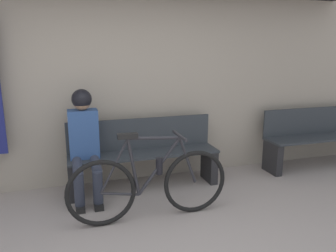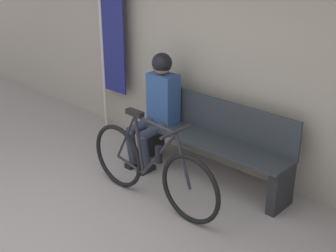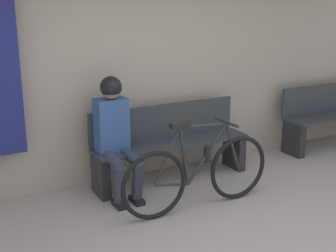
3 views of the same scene
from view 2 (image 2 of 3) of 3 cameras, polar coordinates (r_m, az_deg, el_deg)
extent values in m
plane|color=gray|center=(4.35, -14.84, -14.06)|extent=(24.00, 24.00, 0.00)
cube|color=#9E9384|center=(5.20, 6.01, 12.20)|extent=(12.00, 0.12, 3.20)
cube|color=#2D3338|center=(5.03, 5.14, -1.81)|extent=(1.87, 0.42, 0.03)
cube|color=#2D3338|center=(5.09, 6.58, 1.07)|extent=(1.87, 0.03, 0.40)
cube|color=#232326|center=(5.66, -2.01, -1.45)|extent=(0.10, 0.36, 0.45)
cube|color=#232326|center=(4.72, 13.60, -7.47)|extent=(0.10, 0.36, 0.45)
torus|color=black|center=(4.96, -6.11, -3.67)|extent=(0.70, 0.05, 0.70)
torus|color=black|center=(4.34, 2.71, -7.70)|extent=(0.70, 0.05, 0.70)
cylinder|color=#232328|center=(4.38, -1.64, 0.23)|extent=(0.54, 0.03, 0.07)
cylinder|color=#232328|center=(4.47, -1.14, -3.50)|extent=(0.46, 0.03, 0.59)
cylinder|color=#232328|center=(4.64, -3.54, -2.29)|extent=(0.13, 0.03, 0.61)
cylinder|color=#232328|center=(4.85, -4.61, -4.69)|extent=(0.38, 0.03, 0.09)
cylinder|color=#232328|center=(4.75, -5.13, -1.28)|extent=(0.30, 0.02, 0.55)
cylinder|color=#232328|center=(4.27, 1.85, -4.38)|extent=(0.21, 0.03, 0.51)
cube|color=black|center=(4.54, -4.07, 1.61)|extent=(0.20, 0.07, 0.05)
cylinder|color=#232328|center=(4.21, 0.98, -0.70)|extent=(0.03, 0.40, 0.03)
cylinder|color=black|center=(4.47, -1.14, -3.50)|extent=(0.07, 0.07, 0.17)
cylinder|color=#2D3342|center=(5.39, -3.14, 0.06)|extent=(0.11, 0.42, 0.13)
cylinder|color=#2D3342|center=(5.36, -4.45, -2.56)|extent=(0.11, 0.17, 0.42)
cube|color=black|center=(5.48, -4.14, -4.62)|extent=(0.10, 0.22, 0.06)
cylinder|color=#2D3342|center=(5.25, -1.62, -0.52)|extent=(0.11, 0.42, 0.13)
cylinder|color=#2D3342|center=(5.23, -2.95, -3.21)|extent=(0.11, 0.17, 0.42)
cube|color=black|center=(5.35, -2.67, -5.30)|extent=(0.10, 0.22, 0.06)
cube|color=#2D4C84|center=(5.38, -0.57, 3.44)|extent=(0.34, 0.22, 0.57)
sphere|color=#9E7556|center=(5.24, -0.74, 7.37)|extent=(0.20, 0.20, 0.20)
sphere|color=black|center=(5.24, -0.74, 7.69)|extent=(0.23, 0.23, 0.23)
cylinder|color=#B7B2A8|center=(6.32, -7.96, 9.06)|extent=(0.05, 0.05, 2.13)
cube|color=navy|center=(6.09, -6.72, 11.25)|extent=(0.40, 0.02, 1.58)
camera|label=1|loc=(3.73, -48.32, 2.21)|focal=35.00mm
camera|label=3|loc=(5.33, -56.72, 8.11)|focal=50.00mm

